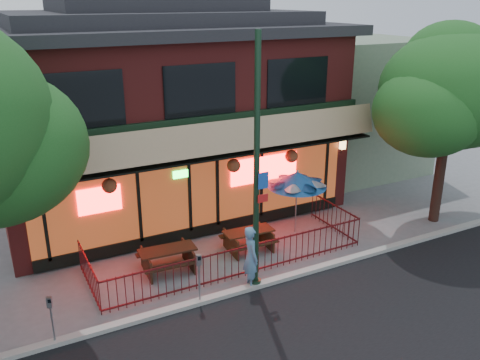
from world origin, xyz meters
The scene contains 13 objects.
ground centered at (0.00, 0.00, 0.00)m, with size 80.00×80.00×0.00m, color gray.
curb centered at (0.00, -0.50, 0.06)m, with size 80.00×0.25×0.12m, color #999993.
restaurant_building centered at (0.00, 7.11, 4.13)m, with size 12.96×9.49×8.05m.
neighbor_building centered at (9.00, 7.70, 3.00)m, with size 6.00×7.00×6.00m, color gray.
patio_fence centered at (0.00, 0.50, 0.63)m, with size 8.44×2.62×1.00m.
street_light centered at (0.00, -0.40, 3.15)m, with size 0.43×0.32×7.00m.
street_tree_right centered at (8.04, 0.59, 4.96)m, with size 4.80×4.80×7.02m.
picnic_table_left centered at (-1.89, 1.56, 0.47)m, with size 1.75×1.38×0.71m.
picnic_table_right centered at (0.87, 1.61, 0.45)m, with size 1.65×1.30×0.68m.
patio_umbrella centered at (2.94, 2.02, 1.95)m, with size 2.00×2.00×2.28m.
pedestrian centered at (-0.11, -0.34, 0.92)m, with size 0.67×0.44×1.84m, color #5480A8.
parking_meter_near centered at (-1.74, -0.48, 0.99)m, with size 0.14×0.12×1.45m.
parking_meter_far centered at (-5.44, -0.48, 0.87)m, with size 0.14×0.13×1.29m.
Camera 1 is at (-6.19, -11.30, 7.70)m, focal length 38.00 mm.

